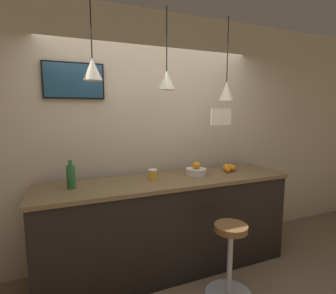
{
  "coord_description": "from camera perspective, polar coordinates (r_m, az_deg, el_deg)",
  "views": [
    {
      "loc": [
        -1.06,
        -1.76,
        1.77
      ],
      "look_at": [
        0.0,
        0.77,
        1.38
      ],
      "focal_mm": 28.0,
      "sensor_mm": 36.0,
      "label": 1
    }
  ],
  "objects": [
    {
      "name": "pendant_lamp_right",
      "position": [
        3.14,
        12.59,
        11.84
      ],
      "size": [
        0.17,
        0.17,
        0.93
      ],
      "color": "black"
    },
    {
      "name": "pendant_lamp_middle",
      "position": [
        2.79,
        -0.28,
        14.39
      ],
      "size": [
        0.18,
        0.18,
        0.82
      ],
      "color": "black"
    },
    {
      "name": "bar_stool",
      "position": [
        2.73,
        13.34,
        -22.03
      ],
      "size": [
        0.45,
        0.45,
        0.72
      ],
      "color": "#B7B7BC",
      "rests_on": "ground_plane"
    },
    {
      "name": "service_counter",
      "position": [
        3.01,
        -0.0,
        -16.51
      ],
      "size": [
        2.73,
        0.69,
        1.03
      ],
      "color": "black",
      "rests_on": "ground_plane"
    },
    {
      "name": "pendant_lamp_left",
      "position": [
        2.61,
        -16.11,
        16.0
      ],
      "size": [
        0.18,
        0.18,
        0.76
      ],
      "color": "black"
    },
    {
      "name": "hanging_menu_board",
      "position": [
        2.74,
        11.5,
        6.44
      ],
      "size": [
        0.24,
        0.01,
        0.17
      ],
      "color": "white"
    },
    {
      "name": "spread_jar",
      "position": [
        2.81,
        -3.35,
        -6.0
      ],
      "size": [
        0.1,
        0.1,
        0.11
      ],
      "color": "gold",
      "rests_on": "service_counter"
    },
    {
      "name": "juice_bottle",
      "position": [
        2.65,
        -20.37,
        -6.01
      ],
      "size": [
        0.08,
        0.08,
        0.27
      ],
      "color": "#286B33",
      "rests_on": "service_counter"
    },
    {
      "name": "back_wall",
      "position": [
        3.18,
        -3.16,
        2.26
      ],
      "size": [
        8.0,
        0.06,
        2.9
      ],
      "color": "beige",
      "rests_on": "ground_plane"
    },
    {
      "name": "fruit_bowl",
      "position": [
        3.02,
        6.18,
        -5.04
      ],
      "size": [
        0.23,
        0.23,
        0.16
      ],
      "color": "beige",
      "rests_on": "service_counter"
    },
    {
      "name": "orange_pile",
      "position": [
        3.28,
        13.09,
        -4.46
      ],
      "size": [
        0.17,
        0.16,
        0.09
      ],
      "color": "orange",
      "rests_on": "service_counter"
    },
    {
      "name": "mounted_tv",
      "position": [
        2.95,
        -19.79,
        13.44
      ],
      "size": [
        0.61,
        0.04,
        0.37
      ],
      "color": "black"
    }
  ]
}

